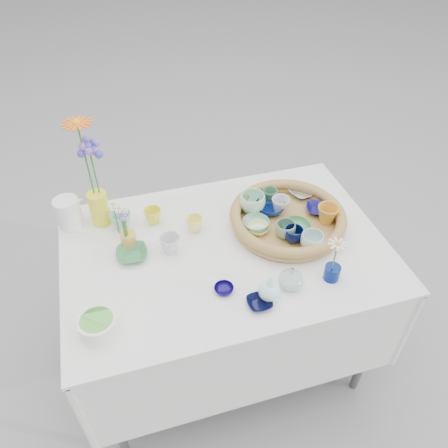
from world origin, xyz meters
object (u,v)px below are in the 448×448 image
object	(u,v)px
wicker_tray	(287,219)
bud_vase_seafoam	(291,278)
tall_vase_yellow	(99,208)
display_table	(225,354)

from	to	relation	value
wicker_tray	bud_vase_seafoam	size ratio (longest dim) A/B	5.16
wicker_tray	tall_vase_yellow	xyz separation A→B (m)	(-0.73, 0.24, 0.04)
tall_vase_yellow	bud_vase_seafoam	bearing A→B (deg)	-41.45
wicker_tray	tall_vase_yellow	distance (m)	0.77
tall_vase_yellow	wicker_tray	bearing A→B (deg)	-18.09
bud_vase_seafoam	tall_vase_yellow	bearing A→B (deg)	138.55
display_table	tall_vase_yellow	size ratio (longest dim) A/B	8.43
wicker_tray	bud_vase_seafoam	world-z (taller)	bud_vase_seafoam
display_table	bud_vase_seafoam	size ratio (longest dim) A/B	13.73
display_table	bud_vase_seafoam	world-z (taller)	bud_vase_seafoam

